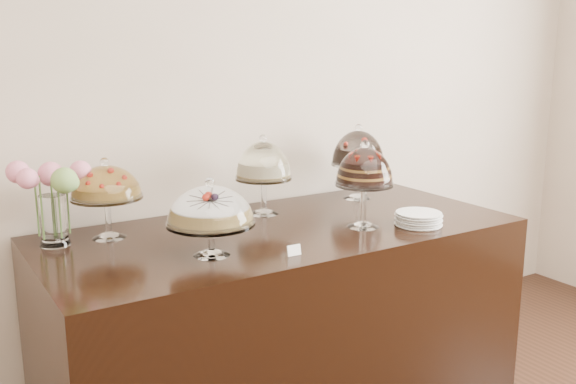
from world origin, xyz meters
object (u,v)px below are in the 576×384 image
cake_stand_fruit_tart (106,186)px  plate_stack (418,219)px  cake_stand_cheesecake (263,164)px  display_counter (283,318)px  cake_stand_choco_layer (364,170)px  cake_stand_sugar_sponge (210,209)px  flower_vase (52,192)px  cake_stand_dark_choco (358,151)px

cake_stand_fruit_tart → plate_stack: 1.43m
cake_stand_cheesecake → plate_stack: size_ratio=1.85×
cake_stand_fruit_tart → display_counter: bearing=-20.2°
display_counter → plate_stack: bearing=-28.0°
cake_stand_choco_layer → cake_stand_sugar_sponge: bearing=-179.5°
flower_vase → cake_stand_fruit_tart: bearing=-2.6°
cake_stand_cheesecake → flower_vase: (-1.01, 0.01, -0.02)m
display_counter → cake_stand_fruit_tart: bearing=159.8°
display_counter → cake_stand_sugar_sponge: size_ratio=6.18×
display_counter → cake_stand_cheesecake: bearing=78.4°
cake_stand_sugar_sponge → cake_stand_cheesecake: cake_stand_cheesecake is taller
cake_stand_choco_layer → cake_stand_cheesecake: size_ratio=1.02×
cake_stand_sugar_sponge → cake_stand_dark_choco: (1.11, 0.48, 0.07)m
cake_stand_choco_layer → flower_vase: bearing=160.2°
cake_stand_choco_layer → cake_stand_cheesecake: (-0.27, 0.45, -0.02)m
cake_stand_sugar_sponge → flower_vase: (-0.50, 0.47, 0.04)m
display_counter → cake_stand_sugar_sponge: 0.81m
display_counter → cake_stand_dark_choco: (0.66, 0.29, 0.71)m
cake_stand_dark_choco → plate_stack: 0.64m
cake_stand_cheesecake → cake_stand_fruit_tart: size_ratio=1.12×
display_counter → cake_stand_cheesecake: 0.76m
plate_stack → cake_stand_cheesecake: bearing=131.9°
cake_stand_sugar_sponge → cake_stand_dark_choco: cake_stand_dark_choco is taller
cake_stand_sugar_sponge → cake_stand_cheesecake: 0.69m
cake_stand_choco_layer → cake_stand_fruit_tart: 1.15m
cake_stand_cheesecake → cake_stand_fruit_tart: bearing=-179.9°
cake_stand_dark_choco → cake_stand_cheesecake: bearing=-178.2°
flower_vase → cake_stand_sugar_sponge: bearing=-42.9°
flower_vase → cake_stand_choco_layer: bearing=-19.8°
cake_stand_choco_layer → cake_stand_fruit_tart: size_ratio=1.14×
cake_stand_cheesecake → cake_stand_fruit_tart: (-0.78, -0.00, -0.02)m
cake_stand_dark_choco → cake_stand_fruit_tart: size_ratio=1.15×
cake_stand_dark_choco → plate_stack: (-0.09, -0.59, -0.23)m
display_counter → cake_stand_dark_choco: cake_stand_dark_choco is taller
display_counter → plate_stack: size_ratio=10.15×
plate_stack → cake_stand_sugar_sponge: bearing=173.8°
cake_stand_fruit_tart → plate_stack: bearing=-23.7°
cake_stand_cheesecake → cake_stand_dark_choco: size_ratio=0.97×
flower_vase → plate_stack: flower_vase is taller
display_counter → cake_stand_choco_layer: cake_stand_choco_layer is taller
cake_stand_choco_layer → plate_stack: (0.24, -0.12, -0.24)m
flower_vase → plate_stack: size_ratio=1.68×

